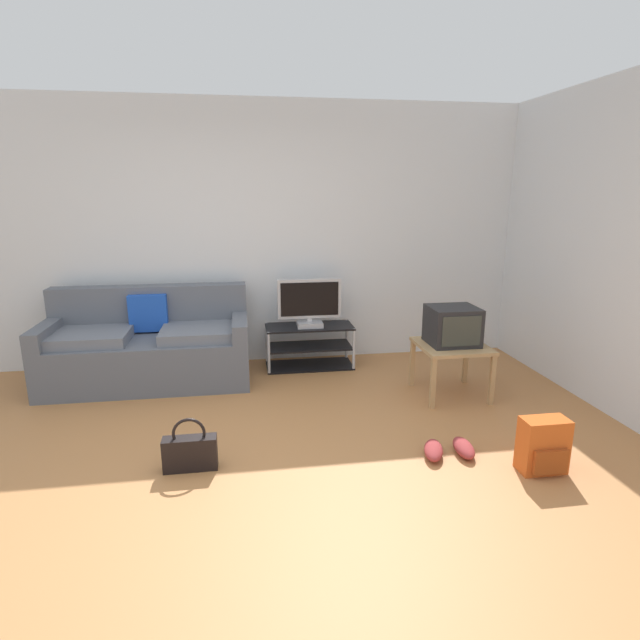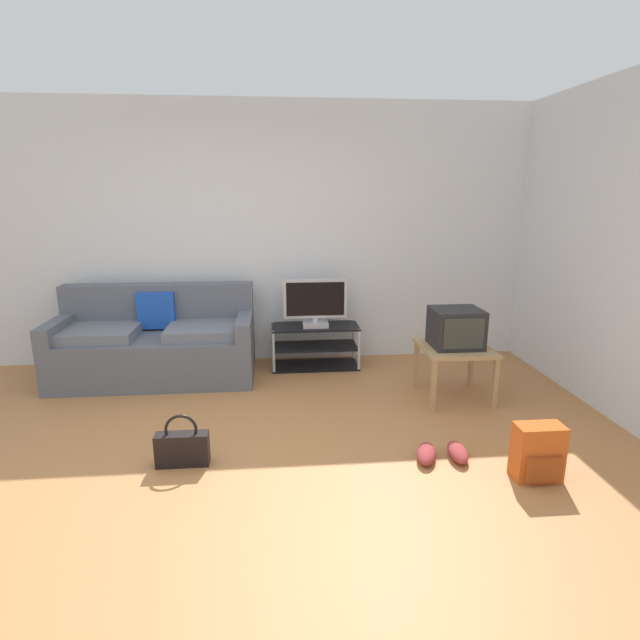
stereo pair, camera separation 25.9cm
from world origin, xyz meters
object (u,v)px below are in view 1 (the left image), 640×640
(couch, at_px, (149,347))
(crt_tv, at_px, (453,326))
(tv_stand, at_px, (309,346))
(sneakers_pair, at_px, (449,449))
(side_table, at_px, (452,351))
(backpack, at_px, (543,446))
(flat_tv, at_px, (309,303))
(handbag, at_px, (190,452))

(couch, xyz_separation_m, crt_tv, (2.74, -0.76, 0.30))
(crt_tv, bearing_deg, tv_stand, 140.94)
(tv_stand, relative_size, sneakers_pair, 2.20)
(side_table, relative_size, backpack, 1.61)
(flat_tv, distance_m, backpack, 2.63)
(crt_tv, xyz_separation_m, backpack, (0.08, -1.35, -0.46))
(couch, height_order, crt_tv, couch)
(tv_stand, bearing_deg, backpack, -61.53)
(couch, relative_size, flat_tv, 2.90)
(crt_tv, xyz_separation_m, handbag, (-2.21, -0.97, -0.52))
(crt_tv, bearing_deg, handbag, -156.28)
(crt_tv, bearing_deg, sneakers_pair, -112.54)
(flat_tv, relative_size, sneakers_pair, 1.59)
(backpack, bearing_deg, couch, 166.99)
(flat_tv, relative_size, side_table, 1.10)
(side_table, distance_m, sneakers_pair, 1.19)
(couch, relative_size, tv_stand, 2.09)
(flat_tv, distance_m, handbag, 2.23)
(sneakers_pair, bearing_deg, couch, 141.69)
(tv_stand, distance_m, flat_tv, 0.47)
(handbag, bearing_deg, couch, 107.02)
(couch, height_order, sneakers_pair, couch)
(couch, xyz_separation_m, backpack, (2.82, -2.11, -0.16))
(tv_stand, xyz_separation_m, flat_tv, (-0.00, -0.02, 0.47))
(side_table, distance_m, crt_tv, 0.23)
(flat_tv, relative_size, handbag, 1.78)
(tv_stand, height_order, side_table, side_table)
(handbag, bearing_deg, side_table, 23.37)
(tv_stand, bearing_deg, handbag, -118.90)
(tv_stand, bearing_deg, couch, -173.57)
(side_table, bearing_deg, sneakers_pair, -112.86)
(tv_stand, height_order, handbag, tv_stand)
(side_table, bearing_deg, couch, 164.19)
(couch, relative_size, handbag, 5.17)
(side_table, bearing_deg, backpack, -86.40)
(flat_tv, bearing_deg, side_table, -38.88)
(backpack, bearing_deg, flat_tv, 142.43)
(side_table, height_order, backpack, side_table)
(couch, bearing_deg, handbag, -72.98)
(tv_stand, bearing_deg, flat_tv, -90.00)
(flat_tv, bearing_deg, handbag, -119.19)
(crt_tv, height_order, handbag, crt_tv)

